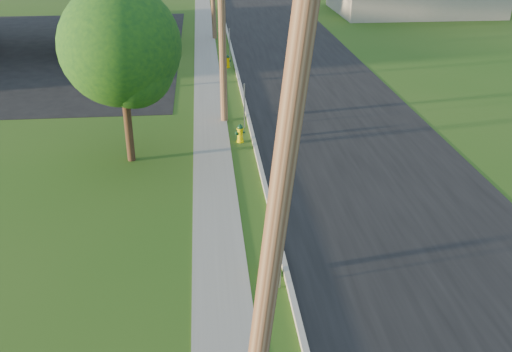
{
  "coord_description": "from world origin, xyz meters",
  "views": [
    {
      "loc": [
        -1.49,
        -7.72,
        8.89
      ],
      "look_at": [
        0.0,
        8.0,
        1.4
      ],
      "focal_mm": 40.0,
      "sensor_mm": 36.0,
      "label": 1
    }
  ],
  "objects": [
    {
      "name": "sidewalk",
      "position": [
        -1.25,
        10.0,
        0.01
      ],
      "size": [
        1.5,
        120.0,
        0.03
      ],
      "primitive_type": "cube",
      "color": "gray",
      "rests_on": "ground"
    },
    {
      "name": "sign_post_far",
      "position": [
        0.25,
        28.2,
        1.0
      ],
      "size": [
        0.05,
        0.04,
        2.0
      ],
      "primitive_type": "cube",
      "color": "gray",
      "rests_on": "ground"
    },
    {
      "name": "utility_pole_mid",
      "position": [
        -0.6,
        17.0,
        4.95
      ],
      "size": [
        1.4,
        0.32,
        9.8
      ],
      "color": "brown",
      "rests_on": "ground"
    },
    {
      "name": "fuel_pump_ne",
      "position": [
        -9.5,
        30.0,
        0.72
      ],
      "size": [
        1.2,
        3.2,
        1.9
      ],
      "color": "#A29F95",
      "rests_on": "ground"
    },
    {
      "name": "hydrant_near",
      "position": [
        0.1,
        4.73,
        0.39
      ],
      "size": [
        0.42,
        0.37,
        0.81
      ],
      "color": "yellow",
      "rests_on": "ground"
    },
    {
      "name": "tree_verge",
      "position": [
        -4.28,
        12.76,
        4.24
      ],
      "size": [
        4.35,
        4.35,
        6.59
      ],
      "color": "#322115",
      "rests_on": "ground"
    },
    {
      "name": "sign_post_mid",
      "position": [
        0.25,
        16.0,
        1.0
      ],
      "size": [
        0.05,
        0.04,
        2.0
      ],
      "primitive_type": "cube",
      "color": "gray",
      "rests_on": "ground"
    },
    {
      "name": "curb",
      "position": [
        0.5,
        10.0,
        0.07
      ],
      "size": [
        0.15,
        120.0,
        0.15
      ],
      "primitive_type": "cube",
      "color": "#A29F95",
      "rests_on": "ground"
    },
    {
      "name": "hydrant_far",
      "position": [
        0.03,
        26.46,
        0.39
      ],
      "size": [
        0.4,
        0.36,
        0.79
      ],
      "color": "#E9B800",
      "rests_on": "ground"
    },
    {
      "name": "road",
      "position": [
        4.5,
        10.0,
        0.01
      ],
      "size": [
        8.0,
        120.0,
        0.02
      ],
      "primitive_type": "cube",
      "color": "black",
      "rests_on": "ground"
    },
    {
      "name": "fuel_pump_se",
      "position": [
        -9.5,
        34.0,
        0.72
      ],
      "size": [
        1.2,
        3.2,
        1.9
      ],
      "color": "#A29F95",
      "rests_on": "ground"
    },
    {
      "name": "hydrant_mid",
      "position": [
        -0.06,
        14.3,
        0.39
      ],
      "size": [
        0.41,
        0.37,
        0.79
      ],
      "color": "#E5C902",
      "rests_on": "ground"
    },
    {
      "name": "sign_post_near",
      "position": [
        0.25,
        4.2,
        1.0
      ],
      "size": [
        0.05,
        0.04,
        2.0
      ],
      "primitive_type": "cube",
      "color": "gray",
      "rests_on": "ground"
    },
    {
      "name": "utility_pole_near",
      "position": [
        -0.6,
        -1.0,
        4.8
      ],
      "size": [
        1.4,
        0.32,
        9.48
      ],
      "color": "brown",
      "rests_on": "ground"
    },
    {
      "name": "car_silver",
      "position": [
        -8.94,
        31.49,
        0.74
      ],
      "size": [
        4.66,
        3.19,
        1.47
      ],
      "primitive_type": "imported",
      "rotation": [
        0.0,
        0.0,
        1.94
      ],
      "color": "silver",
      "rests_on": "ground"
    }
  ]
}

